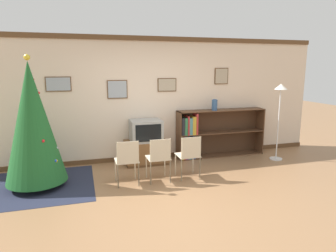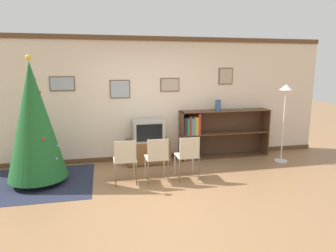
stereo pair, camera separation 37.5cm
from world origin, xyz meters
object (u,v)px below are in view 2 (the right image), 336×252
christmas_tree (34,122)px  standing_lamp (285,103)px  tv_console (148,152)px  folding_chair_center (157,157)px  vase (218,105)px  folding_chair_left (125,159)px  bookshelf (209,135)px  folding_chair_right (188,155)px  television (148,130)px

christmas_tree → standing_lamp: (4.98, 0.19, 0.18)m
christmas_tree → tv_console: 2.38m
folding_chair_center → vase: 2.12m
folding_chair_left → bookshelf: bearing=31.4°
christmas_tree → vase: christmas_tree is taller
folding_chair_right → standing_lamp: standing_lamp is taller
christmas_tree → bookshelf: 3.67m
christmas_tree → standing_lamp: christmas_tree is taller
television → bookshelf: size_ratio=0.31×
christmas_tree → television: size_ratio=3.43×
folding_chair_center → standing_lamp: 3.06m
folding_chair_center → bookshelf: bookshelf is taller
vase → standing_lamp: size_ratio=0.15×
christmas_tree → tv_console: bearing=19.1°
vase → tv_console: bearing=-178.2°
television → vase: vase is taller
folding_chair_center → vase: size_ratio=3.28×
bookshelf → christmas_tree: bearing=-166.7°
tv_console → television: bearing=-90.0°
bookshelf → vase: size_ratio=8.39×
folding_chair_center → standing_lamp: (2.88, 0.58, 0.83)m
tv_console → folding_chair_left: 1.28m
television → standing_lamp: 2.99m
folding_chair_right → vase: (1.03, 1.17, 0.74)m
tv_console → christmas_tree: bearing=-160.9°
christmas_tree → folding_chair_right: 2.77m
folding_chair_left → folding_chair_right: bearing=0.0°
tv_console → folding_chair_left: bearing=-117.2°
folding_chair_right → christmas_tree: bearing=171.6°
folding_chair_left → folding_chair_center: same height
christmas_tree → folding_chair_right: bearing=-8.4°
folding_chair_right → vase: bearing=48.6°
tv_console → standing_lamp: bearing=-10.6°
folding_chair_left → bookshelf: 2.35m
folding_chair_right → television: bearing=117.3°
folding_chair_right → vase: 1.72m
folding_chair_left → vase: size_ratio=3.28×
christmas_tree → bookshelf: bearing=13.3°
vase → folding_chair_center: bearing=-143.9°
christmas_tree → folding_chair_left: bearing=-14.5°
television → folding_chair_left: bearing=-117.3°
television → bookshelf: bearing=4.5°
folding_chair_right → standing_lamp: bearing=14.1°
folding_chair_left → bookshelf: size_ratio=0.39×
bookshelf → standing_lamp: size_ratio=1.23×
television → folding_chair_left: size_ratio=0.80×
christmas_tree → folding_chair_right: christmas_tree is taller
television → tv_console: bearing=90.0°
tv_console → television: size_ratio=1.38×
christmas_tree → folding_chair_left: (1.52, -0.39, -0.65)m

